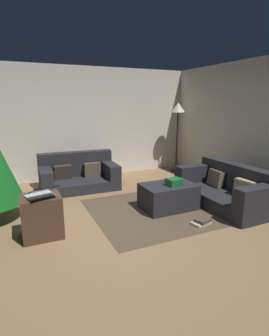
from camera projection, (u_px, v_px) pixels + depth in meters
ground_plane at (114, 232)px, 3.78m from camera, size 6.40×6.40×0.00m
rear_partition at (67, 124)px, 6.25m from camera, size 6.40×0.12×2.60m
couch_left at (78, 175)px, 5.72m from camera, size 1.60×0.95×0.74m
couch_right at (227, 189)px, 4.80m from camera, size 0.91×1.78×0.70m
ottoman at (168, 196)px, 4.60m from camera, size 0.90×0.61×0.43m
gift_box at (174, 182)px, 4.49m from camera, size 0.26×0.22×0.12m
tv_remote at (178, 182)px, 4.66m from camera, size 0.13×0.16×0.02m
side_table at (42, 216)px, 3.61m from camera, size 0.52×0.44×0.58m
laptop at (41, 193)px, 3.48m from camera, size 0.44×0.49×0.19m
book_stack at (202, 222)px, 4.03m from camera, size 0.32×0.23×0.08m
corner_lamp at (178, 113)px, 6.77m from camera, size 0.36×0.36×1.78m
area_rug at (168, 208)px, 4.65m from camera, size 2.60×2.00×0.01m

